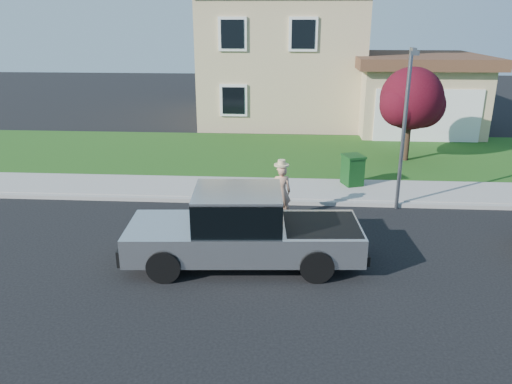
{
  "coord_description": "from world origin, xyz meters",
  "views": [
    {
      "loc": [
        0.44,
        -11.16,
        5.28
      ],
      "look_at": [
        -0.33,
        0.49,
        1.2
      ],
      "focal_mm": 35.0,
      "sensor_mm": 36.0,
      "label": 1
    }
  ],
  "objects_px": {
    "woman": "(281,191)",
    "ornamental_tree": "(412,102)",
    "pickup_truck": "(243,230)",
    "street_lamp": "(405,121)",
    "trash_bin": "(353,170)"
  },
  "relations": [
    {
      "from": "trash_bin",
      "to": "ornamental_tree",
      "type": "bearing_deg",
      "value": 33.55
    },
    {
      "from": "trash_bin",
      "to": "street_lamp",
      "type": "height_order",
      "value": "street_lamp"
    },
    {
      "from": "pickup_truck",
      "to": "street_lamp",
      "type": "height_order",
      "value": "street_lamp"
    },
    {
      "from": "woman",
      "to": "ornamental_tree",
      "type": "distance_m",
      "value": 7.79
    },
    {
      "from": "ornamental_tree",
      "to": "street_lamp",
      "type": "relative_size",
      "value": 0.77
    },
    {
      "from": "pickup_truck",
      "to": "trash_bin",
      "type": "distance_m",
      "value": 6.26
    },
    {
      "from": "pickup_truck",
      "to": "trash_bin",
      "type": "xyz_separation_m",
      "value": [
        3.06,
        5.46,
        -0.17
      ]
    },
    {
      "from": "woman",
      "to": "street_lamp",
      "type": "height_order",
      "value": "street_lamp"
    },
    {
      "from": "ornamental_tree",
      "to": "trash_bin",
      "type": "height_order",
      "value": "ornamental_tree"
    },
    {
      "from": "pickup_truck",
      "to": "ornamental_tree",
      "type": "xyz_separation_m",
      "value": [
        5.53,
        8.77,
        1.54
      ]
    },
    {
      "from": "woman",
      "to": "ornamental_tree",
      "type": "height_order",
      "value": "ornamental_tree"
    },
    {
      "from": "pickup_truck",
      "to": "street_lamp",
      "type": "distance_m",
      "value": 5.85
    },
    {
      "from": "woman",
      "to": "street_lamp",
      "type": "distance_m",
      "value": 3.93
    },
    {
      "from": "ornamental_tree",
      "to": "street_lamp",
      "type": "distance_m",
      "value": 5.27
    },
    {
      "from": "trash_bin",
      "to": "woman",
      "type": "bearing_deg",
      "value": -150.07
    }
  ]
}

